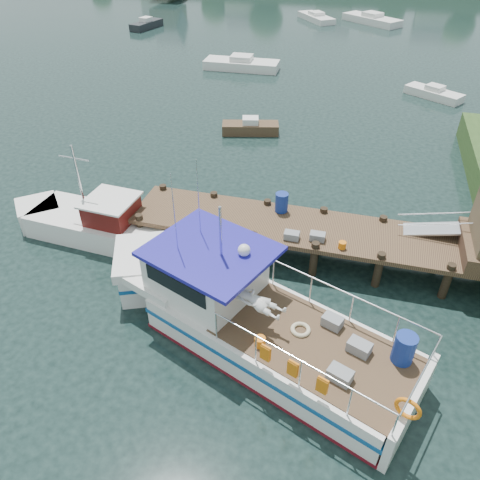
% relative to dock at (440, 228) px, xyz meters
% --- Properties ---
extents(ground_plane, '(160.00, 160.00, 0.00)m').
position_rel_dock_xyz_m(ground_plane, '(-6.51, -0.01, -2.24)').
color(ground_plane, black).
extents(dock, '(16.60, 3.00, 4.78)m').
position_rel_dock_xyz_m(dock, '(0.00, 0.00, 0.00)').
color(dock, '#493523').
rests_on(dock, ground).
extents(lobster_boat, '(11.99, 7.11, 5.92)m').
position_rel_dock_xyz_m(lobster_boat, '(-6.44, -5.17, -1.17)').
color(lobster_boat, silver).
rests_on(lobster_boat, ground).
extents(work_boat, '(8.29, 2.98, 4.35)m').
position_rel_dock_xyz_m(work_boat, '(-14.26, -1.11, -1.55)').
color(work_boat, silver).
rests_on(work_boat, ground).
extents(moored_rowboat, '(3.81, 2.09, 1.05)m').
position_rel_dock_xyz_m(moored_rowboat, '(-10.43, 11.71, -1.85)').
color(moored_rowboat, '#493523').
rests_on(moored_rowboat, ground).
extents(moored_far, '(7.35, 6.43, 1.25)m').
position_rel_dock_xyz_m(moored_far, '(-4.30, 47.08, -1.78)').
color(moored_far, silver).
rests_on(moored_far, ground).
extents(moored_a, '(6.62, 2.44, 1.21)m').
position_rel_dock_xyz_m(moored_a, '(-14.62, 25.00, -1.79)').
color(moored_a, silver).
rests_on(moored_a, ground).
extents(moored_b, '(4.41, 3.57, 0.95)m').
position_rel_dock_xyz_m(moored_b, '(1.42, 21.83, -1.89)').
color(moored_b, silver).
rests_on(moored_b, ground).
extents(moored_d, '(5.26, 6.11, 1.03)m').
position_rel_dock_xyz_m(moored_d, '(-11.00, 46.87, -1.86)').
color(moored_d, silver).
rests_on(moored_d, ground).
extents(moored_e, '(2.51, 4.69, 1.23)m').
position_rel_dock_xyz_m(moored_e, '(-29.41, 37.39, -1.78)').
color(moored_e, black).
rests_on(moored_e, ground).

